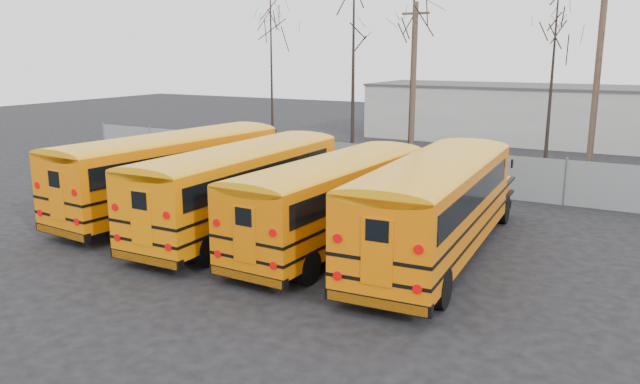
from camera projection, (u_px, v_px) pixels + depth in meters
The scene contains 13 objects.
ground at pixel (253, 253), 20.64m from camera, with size 120.00×120.00×0.00m, color black.
fence at pixel (393, 167), 30.67m from camera, with size 40.00×0.04×2.00m, color gray.
distant_building at pixel (521, 114), 46.58m from camera, with size 22.00×8.00×4.00m, color #B8B7B2.
bus_a at pixel (176, 166), 25.27m from camera, with size 3.88×12.34×3.40m.
bus_b at pixel (244, 181), 22.71m from camera, with size 2.81×11.80×3.29m.
bus_c at pixel (336, 194), 21.00m from camera, with size 3.03×11.29×3.13m.
bus_d at pixel (437, 199), 19.67m from camera, with size 3.43×12.20×3.38m.
utility_pole_left at pixel (413, 86), 34.27m from camera, with size 1.63×0.35×9.15m.
utility_pole_right at pixel (597, 77), 31.03m from camera, with size 1.73×0.87×10.30m.
tree_0 at pixel (271, 71), 37.52m from camera, with size 0.26×0.26×10.79m, color black.
tree_1 at pixel (353, 70), 36.59m from camera, with size 0.26×0.26×10.95m, color black.
tree_2 at pixel (412, 69), 34.27m from camera, with size 0.26×0.26×11.17m, color black.
tree_3 at pixel (551, 90), 31.97m from camera, with size 0.26×0.26×9.20m, color black.
Camera 1 is at (11.46, -16.16, 6.51)m, focal length 35.00 mm.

